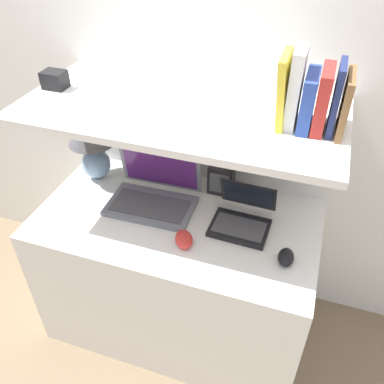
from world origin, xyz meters
TOP-DOWN VIEW (x-y plane):
  - ground_plane at (0.00, 0.00)m, footprint 12.00×12.00m
  - wall_back at (0.00, 0.71)m, footprint 6.00×0.05m
  - desk at (0.00, 0.32)m, footprint 1.20×0.64m
  - back_riser at (0.00, 0.66)m, footprint 1.20×0.04m
  - shelf at (0.00, 0.39)m, footprint 1.20×0.58m
  - table_lamp at (-0.47, 0.49)m, footprint 0.21×0.21m
  - laptop_large at (-0.13, 0.39)m, footprint 0.38×0.28m
  - laptop_small at (0.27, 0.38)m, footprint 0.24×0.25m
  - computer_mouse at (0.08, 0.19)m, footprint 0.11×0.13m
  - second_mouse at (0.47, 0.23)m, footprint 0.06×0.10m
  - router_box at (0.13, 0.57)m, footprint 0.11×0.08m
  - book_brown at (0.56, 0.39)m, footprint 0.02×0.18m
  - book_navy at (0.53, 0.39)m, footprint 0.02×0.14m
  - book_red at (0.49, 0.39)m, footprint 0.04×0.16m
  - book_blue at (0.44, 0.39)m, footprint 0.04×0.17m
  - book_white at (0.40, 0.39)m, footprint 0.04×0.13m
  - book_yellow at (0.36, 0.39)m, footprint 0.04×0.17m
  - shelf_gadget at (-0.52, 0.39)m, footprint 0.09×0.07m

SIDE VIEW (x-z plane):
  - ground_plane at x=0.00m, z-range 0.00..0.00m
  - desk at x=0.00m, z-range 0.00..0.70m
  - back_riser at x=0.00m, z-range 0.00..1.16m
  - computer_mouse at x=0.08m, z-range 0.70..0.74m
  - second_mouse at x=0.47m, z-range 0.70..0.74m
  - laptop_small at x=0.27m, z-range 0.66..0.83m
  - laptop_large at x=-0.13m, z-range 0.64..0.87m
  - router_box at x=0.13m, z-range 0.70..0.84m
  - table_lamp at x=-0.47m, z-range 0.75..1.08m
  - shelf at x=0.00m, z-range 1.16..1.19m
  - wall_back at x=0.00m, z-range 0.00..2.40m
  - shelf_gadget at x=-0.52m, z-range 1.19..1.26m
  - book_blue at x=0.44m, z-range 1.19..1.37m
  - book_brown at x=0.56m, z-range 1.19..1.38m
  - book_red at x=0.49m, z-range 1.19..1.39m
  - book_navy at x=0.53m, z-range 1.19..1.41m
  - book_yellow at x=0.36m, z-range 1.19..1.42m
  - book_white at x=0.40m, z-range 1.19..1.44m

